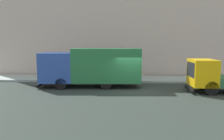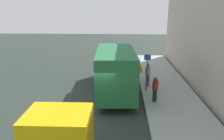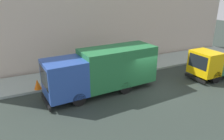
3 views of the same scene
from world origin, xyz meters
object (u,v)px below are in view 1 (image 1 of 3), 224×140
object	(u,v)px
small_flatbed_truck	(218,77)
large_utility_truck	(92,66)
traffic_cone_orange	(49,76)
pedestrian_walking	(89,70)
pedestrian_standing	(119,71)
street_sign_post	(101,63)

from	to	relation	value
small_flatbed_truck	large_utility_truck	bearing A→B (deg)	79.73
large_utility_truck	small_flatbed_truck	world-z (taller)	large_utility_truck
large_utility_truck	traffic_cone_orange	distance (m)	4.95
pedestrian_walking	traffic_cone_orange	distance (m)	3.77
small_flatbed_truck	pedestrian_standing	xyz separation A→B (m)	(4.12, 7.31, -0.12)
pedestrian_walking	pedestrian_standing	bearing A→B (deg)	-118.02
small_flatbed_truck	traffic_cone_orange	world-z (taller)	small_flatbed_truck
traffic_cone_orange	street_sign_post	world-z (taller)	street_sign_post
large_utility_truck	pedestrian_walking	bearing A→B (deg)	10.57
small_flatbed_truck	street_sign_post	distance (m)	9.79
traffic_cone_orange	street_sign_post	bearing A→B (deg)	-89.42
pedestrian_standing	small_flatbed_truck	bearing A→B (deg)	-137.47
pedestrian_standing	traffic_cone_orange	world-z (taller)	pedestrian_standing
large_utility_truck	pedestrian_standing	size ratio (longest dim) A/B	5.24
pedestrian_walking	traffic_cone_orange	bearing A→B (deg)	62.83
pedestrian_walking	street_sign_post	xyz separation A→B (m)	(-0.20, -1.09, 0.67)
large_utility_truck	small_flatbed_truck	size ratio (longest dim) A/B	1.52
small_flatbed_truck	pedestrian_walking	xyz separation A→B (m)	(3.97, 10.10, -0.05)
small_flatbed_truck	street_sign_post	world-z (taller)	street_sign_post
pedestrian_standing	traffic_cone_orange	bearing A→B (deg)	75.44
small_flatbed_truck	pedestrian_walking	distance (m)	10.85
pedestrian_walking	pedestrian_standing	xyz separation A→B (m)	(0.15, -2.79, -0.06)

